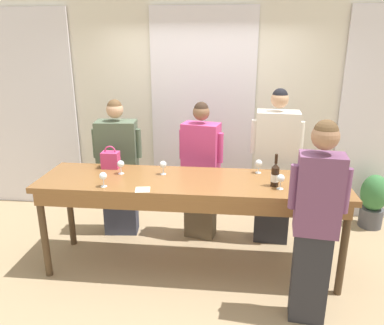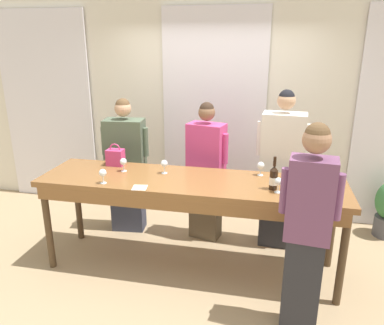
{
  "view_description": "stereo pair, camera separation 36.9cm",
  "coord_description": "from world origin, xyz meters",
  "views": [
    {
      "loc": [
        0.37,
        -3.42,
        2.29
      ],
      "look_at": [
        0.0,
        0.08,
        1.13
      ],
      "focal_mm": 35.0,
      "sensor_mm": 36.0,
      "label": 1
    },
    {
      "loc": [
        0.73,
        -3.36,
        2.29
      ],
      "look_at": [
        0.0,
        0.08,
        1.13
      ],
      "focal_mm": 35.0,
      "sensor_mm": 36.0,
      "label": 2
    }
  ],
  "objects": [
    {
      "name": "handbag",
      "position": [
        -0.89,
        0.26,
        1.07
      ],
      "size": [
        0.18,
        0.13,
        0.24
      ],
      "color": "#C63870",
      "rests_on": "tasting_bar"
    },
    {
      "name": "guest_olive_jacket",
      "position": [
        -0.94,
        0.67,
        0.83
      ],
      "size": [
        0.58,
        0.31,
        1.65
      ],
      "color": "#383D51",
      "rests_on": "ground_plane"
    },
    {
      "name": "wine_glass_center_mid",
      "position": [
        -0.79,
        -0.27,
        1.08
      ],
      "size": [
        0.07,
        0.07,
        0.14
      ],
      "color": "white",
      "rests_on": "tasting_bar"
    },
    {
      "name": "curtain_panel_left",
      "position": [
        -2.4,
        1.43,
        1.34
      ],
      "size": [
        1.34,
        0.03,
        2.69
      ],
      "color": "white",
      "rests_on": "ground_plane"
    },
    {
      "name": "curtain_panel_center",
      "position": [
        0.0,
        1.43,
        1.34
      ],
      "size": [
        1.34,
        0.03,
        2.69
      ],
      "color": "white",
      "rests_on": "ground_plane"
    },
    {
      "name": "ground_plane",
      "position": [
        0.0,
        0.0,
        0.0
      ],
      "size": [
        18.0,
        18.0,
        0.0
      ],
      "primitive_type": "plane",
      "color": "tan"
    },
    {
      "name": "wine_glass_center_left",
      "position": [
        0.67,
        0.26,
        1.08
      ],
      "size": [
        0.07,
        0.07,
        0.14
      ],
      "color": "white",
      "rests_on": "tasting_bar"
    },
    {
      "name": "wine_bottle",
      "position": [
        0.79,
        -0.09,
        1.09
      ],
      "size": [
        0.08,
        0.08,
        0.31
      ],
      "color": "black",
      "rests_on": "tasting_bar"
    },
    {
      "name": "wine_glass_front_right",
      "position": [
        -0.73,
        0.09,
        1.08
      ],
      "size": [
        0.07,
        0.07,
        0.14
      ],
      "color": "white",
      "rests_on": "tasting_bar"
    },
    {
      "name": "napkin",
      "position": [
        -0.41,
        -0.31,
        0.98
      ],
      "size": [
        0.15,
        0.15,
        0.0
      ],
      "color": "white",
      "rests_on": "tasting_bar"
    },
    {
      "name": "wall_back",
      "position": [
        0.0,
        1.49,
        1.4
      ],
      "size": [
        12.0,
        0.06,
        2.8
      ],
      "color": "silver",
      "rests_on": "ground_plane"
    },
    {
      "name": "host_pouring",
      "position": [
        1.06,
        -0.66,
        0.92
      ],
      "size": [
        0.46,
        0.26,
        1.74
      ],
      "color": "#28282D",
      "rests_on": "ground_plane"
    },
    {
      "name": "wine_glass_center_right",
      "position": [
        1.25,
        -0.32,
        1.08
      ],
      "size": [
        0.07,
        0.07,
        0.14
      ],
      "color": "white",
      "rests_on": "tasting_bar"
    },
    {
      "name": "guest_pink_top",
      "position": [
        0.04,
        0.67,
        0.83
      ],
      "size": [
        0.52,
        0.33,
        1.64
      ],
      "color": "brown",
      "rests_on": "ground_plane"
    },
    {
      "name": "wine_glass_front_left",
      "position": [
        0.84,
        -0.16,
        1.08
      ],
      "size": [
        0.07,
        0.07,
        0.14
      ],
      "color": "white",
      "rests_on": "tasting_bar"
    },
    {
      "name": "wine_glass_front_mid",
      "position": [
        -0.3,
        0.12,
        1.08
      ],
      "size": [
        0.07,
        0.07,
        0.14
      ],
      "color": "white",
      "rests_on": "tasting_bar"
    },
    {
      "name": "tasting_bar",
      "position": [
        0.0,
        -0.02,
        0.89
      ],
      "size": [
        3.0,
        0.77,
        0.98
      ],
      "color": "brown",
      "rests_on": "ground_plane"
    },
    {
      "name": "guest_cream_sweater",
      "position": [
        0.88,
        0.67,
        0.9
      ],
      "size": [
        0.58,
        0.31,
        1.8
      ],
      "color": "#28282D",
      "rests_on": "ground_plane"
    }
  ]
}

